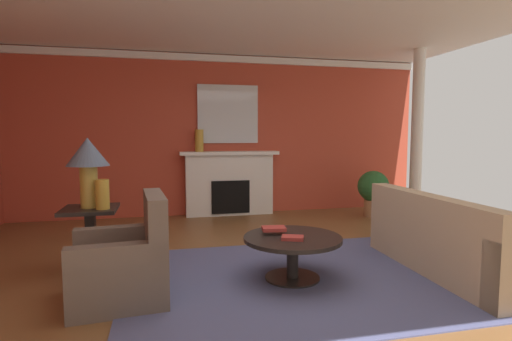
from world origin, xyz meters
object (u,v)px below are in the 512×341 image
at_px(coffee_table, 293,247).
at_px(potted_plant, 373,189).
at_px(side_table, 91,235).
at_px(fireplace, 229,185).
at_px(mantel_mirror, 228,114).
at_px(vase_on_side_table, 102,194).
at_px(vase_mantel_left, 199,141).
at_px(table_lamp, 88,159).
at_px(armchair_near_window, 124,266).
at_px(sofa, 453,245).

distance_m(coffee_table, potted_plant, 3.63).
bearing_deg(side_table, fireplace, 54.04).
xyz_separation_m(side_table, potted_plant, (4.47, 1.96, 0.09)).
height_order(mantel_mirror, vase_on_side_table, mantel_mirror).
relative_size(vase_mantel_left, potted_plant, 0.48).
distance_m(table_lamp, vase_mantel_left, 3.00).
bearing_deg(vase_mantel_left, side_table, -117.97).
bearing_deg(fireplace, potted_plant, -16.26).
bearing_deg(armchair_near_window, table_lamp, 115.85).
bearing_deg(armchair_near_window, vase_on_side_table, 109.89).
xyz_separation_m(coffee_table, side_table, (-2.05, 0.73, 0.06)).
xyz_separation_m(table_lamp, vase_mantel_left, (1.40, 2.64, 0.15)).
bearing_deg(sofa, coffee_table, 174.03).
xyz_separation_m(side_table, vase_mantel_left, (1.40, 2.64, 0.98)).
height_order(table_lamp, vase_mantel_left, vase_mantel_left).
distance_m(armchair_near_window, vase_mantel_left, 3.80).
xyz_separation_m(mantel_mirror, vase_mantel_left, (-0.55, -0.17, -0.48)).
relative_size(coffee_table, potted_plant, 1.20).
height_order(fireplace, table_lamp, table_lamp).
distance_m(fireplace, sofa, 4.06).
height_order(mantel_mirror, sofa, mantel_mirror).
height_order(sofa, armchair_near_window, armchair_near_window).
height_order(fireplace, sofa, fireplace).
bearing_deg(table_lamp, vase_on_side_table, -38.66).
distance_m(sofa, coffee_table, 1.76).
bearing_deg(mantel_mirror, fireplace, -90.00).
distance_m(armchair_near_window, vase_on_side_table, 0.97).
bearing_deg(potted_plant, side_table, -156.33).
bearing_deg(table_lamp, potted_plant, 23.67).
bearing_deg(armchair_near_window, coffee_table, 4.82).
relative_size(fireplace, table_lamp, 2.40).
relative_size(armchair_near_window, vase_mantel_left, 2.39).
distance_m(vase_mantel_left, potted_plant, 3.26).
xyz_separation_m(fireplace, table_lamp, (-1.95, -2.69, 0.67)).
relative_size(mantel_mirror, side_table, 1.60).
height_order(vase_on_side_table, vase_mantel_left, vase_mantel_left).
xyz_separation_m(coffee_table, vase_mantel_left, (-0.64, 3.38, 1.04)).
height_order(mantel_mirror, table_lamp, mantel_mirror).
xyz_separation_m(fireplace, coffee_table, (0.09, -3.43, -0.22)).
relative_size(sofa, armchair_near_window, 2.23).
xyz_separation_m(fireplace, potted_plant, (2.52, -0.73, -0.07)).
bearing_deg(side_table, coffee_table, -19.69).
distance_m(side_table, potted_plant, 4.88).
relative_size(vase_on_side_table, potted_plant, 0.38).
relative_size(fireplace, side_table, 2.57).
distance_m(mantel_mirror, armchair_near_window, 4.28).
distance_m(armchair_near_window, potted_plant, 4.94).
bearing_deg(fireplace, mantel_mirror, 90.00).
height_order(coffee_table, side_table, side_table).
relative_size(fireplace, potted_plant, 2.16).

